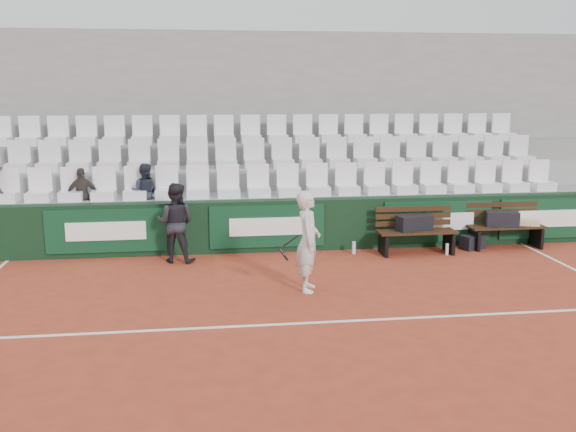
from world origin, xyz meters
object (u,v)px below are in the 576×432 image
object	(u,v)px
sports_bag_ground	(472,242)
spectator_c	(144,169)
water_bottle_near	(354,248)
ball_kid	(176,223)
water_bottle_far	(447,249)
spectator_b	(81,172)
bench_left	(416,242)
sports_bag_left	(414,223)
sports_bag_right	(502,219)
bench_right	(505,237)
tennis_player	(308,241)

from	to	relation	value
sports_bag_ground	spectator_c	distance (m)	6.58
water_bottle_near	ball_kid	xyz separation A→B (m)	(-3.34, -0.11, 0.61)
water_bottle_far	spectator_b	xyz separation A→B (m)	(-6.87, 1.29, 1.42)
bench_left	sports_bag_left	size ratio (longest dim) A/B	2.24
spectator_c	sports_bag_right	bearing A→B (deg)	-176.25
bench_right	sports_bag_ground	xyz separation A→B (m)	(-0.68, -0.00, -0.09)
ball_kid	sports_bag_right	bearing A→B (deg)	-162.93
sports_bag_right	tennis_player	size ratio (longest dim) A/B	0.39
water_bottle_far	sports_bag_left	bearing A→B (deg)	160.16
bench_right	tennis_player	bearing A→B (deg)	-153.44
sports_bag_left	ball_kid	xyz separation A→B (m)	(-4.49, -0.01, 0.13)
sports_bag_left	spectator_c	distance (m)	5.31
sports_bag_ground	ball_kid	world-z (taller)	ball_kid
sports_bag_right	spectator_c	size ratio (longest dim) A/B	0.54
tennis_player	sports_bag_ground	bearing A→B (deg)	30.69
ball_kid	spectator_c	world-z (taller)	spectator_c
water_bottle_far	tennis_player	size ratio (longest dim) A/B	0.14
sports_bag_left	water_bottle_far	distance (m)	0.79
bench_left	spectator_c	size ratio (longest dim) A/B	1.32
water_bottle_near	spectator_b	size ratio (longest dim) A/B	0.22
sports_bag_ground	water_bottle_far	size ratio (longest dim) A/B	2.07
water_bottle_near	spectator_b	xyz separation A→B (m)	(-5.13, 0.98, 1.41)
bench_left	spectator_b	xyz separation A→B (m)	(-6.32, 1.12, 1.31)
water_bottle_near	bench_left	bearing A→B (deg)	-6.81
sports_bag_right	spectator_c	world-z (taller)	spectator_c
bench_right	sports_bag_right	bearing A→B (deg)	-164.39
water_bottle_near	spectator_b	distance (m)	5.41
sports_bag_ground	spectator_b	world-z (taller)	spectator_b
sports_bag_ground	tennis_player	distance (m)	4.29
bench_left	sports_bag_right	bearing A→B (deg)	5.71
spectator_c	water_bottle_far	bearing A→B (deg)	178.76
water_bottle_near	spectator_b	bearing A→B (deg)	169.20
sports_bag_right	ball_kid	size ratio (longest dim) A/B	0.42
sports_bag_right	spectator_b	size ratio (longest dim) A/B	0.57
tennis_player	water_bottle_far	bearing A→B (deg)	31.00
sports_bag_left	spectator_c	bearing A→B (deg)	168.14
sports_bag_left	water_bottle_far	world-z (taller)	sports_bag_left
spectator_b	spectator_c	xyz separation A→B (m)	(1.18, 0.00, 0.03)
water_bottle_near	tennis_player	world-z (taller)	tennis_player
bench_left	tennis_player	size ratio (longest dim) A/B	0.95
sports_bag_left	sports_bag_right	xyz separation A→B (m)	(1.83, 0.13, -0.00)
sports_bag_left	spectator_c	size ratio (longest dim) A/B	0.59
bench_left	bench_right	size ratio (longest dim) A/B	1.00
sports_bag_ground	water_bottle_near	xyz separation A→B (m)	(-2.40, -0.07, -0.02)
bench_right	water_bottle_near	bearing A→B (deg)	-178.76
sports_bag_ground	spectator_b	bearing A→B (deg)	173.09
bench_right	spectator_b	bearing A→B (deg)	173.67
water_bottle_far	tennis_player	world-z (taller)	tennis_player
sports_bag_ground	tennis_player	xyz separation A→B (m)	(-3.64, -2.16, 0.65)
bench_right	sports_bag_left	distance (m)	1.98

